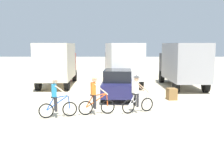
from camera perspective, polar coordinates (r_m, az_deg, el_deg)
name	(u,v)px	position (r m, az deg, el deg)	size (l,w,h in m)	color
ground_plane	(117,119)	(12.22, 1.08, -7.29)	(120.00, 120.00, 0.00)	beige
box_truck_cream_rv	(56,62)	(22.12, -11.49, 4.46)	(2.55, 6.81, 3.35)	beige
box_truck_avon_van	(121,62)	(22.25, 1.90, 4.64)	(3.04, 6.96, 3.35)	white
box_truck_grey_hauler	(181,63)	(21.57, 14.16, 4.28)	(2.51, 6.80, 3.35)	#9E9EA3
sedan_parked	(116,84)	(16.66, 0.91, 0.00)	(1.95, 4.28, 1.76)	#1E1E4C
cyclist_orange_shirt	(55,99)	(12.56, -11.69, -3.07)	(1.66, 0.70, 1.82)	black
cyclist_cowboy_hat	(94,97)	(12.84, -3.71, -2.67)	(1.70, 0.59, 1.82)	black
cyclist_near_camera	(136,95)	(13.23, 4.94, -2.35)	(1.58, 0.86, 1.82)	black
supply_crate	(170,94)	(16.71, 12.00, -2.03)	(0.53, 0.58, 0.69)	olive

